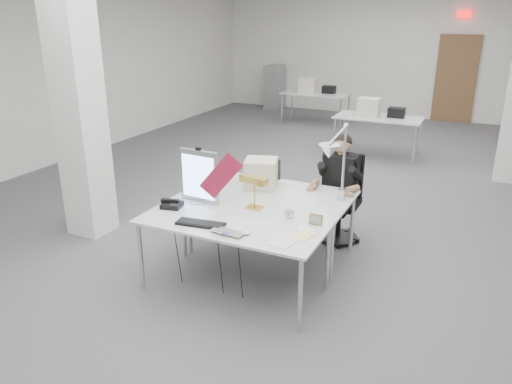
{
  "coord_description": "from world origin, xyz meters",
  "views": [
    {
      "loc": [
        2.08,
        -6.39,
        2.67
      ],
      "look_at": [
        0.0,
        -2.0,
        0.88
      ],
      "focal_mm": 35.0,
      "sensor_mm": 36.0,
      "label": 1
    }
  ],
  "objects_px": {
    "desk_main": "(234,222)",
    "bankers_lamp": "(255,192)",
    "office_chair": "(340,200)",
    "desk_phone": "(172,205)",
    "monitor": "(199,176)",
    "beige_monitor": "(261,174)",
    "architect_lamp": "(337,163)",
    "laptop": "(225,234)",
    "seated_person": "(341,171)"
  },
  "relations": [
    {
      "from": "desk_main",
      "to": "monitor",
      "type": "height_order",
      "value": "monitor"
    },
    {
      "from": "laptop",
      "to": "bankers_lamp",
      "type": "distance_m",
      "value": 0.73
    },
    {
      "from": "desk_main",
      "to": "architect_lamp",
      "type": "bearing_deg",
      "value": 43.54
    },
    {
      "from": "monitor",
      "to": "beige_monitor",
      "type": "bearing_deg",
      "value": 64.34
    },
    {
      "from": "office_chair",
      "to": "bankers_lamp",
      "type": "xyz_separation_m",
      "value": [
        -0.56,
        -1.19,
        0.4
      ]
    },
    {
      "from": "seated_person",
      "to": "laptop",
      "type": "relative_size",
      "value": 3.08
    },
    {
      "from": "laptop",
      "to": "architect_lamp",
      "type": "xyz_separation_m",
      "value": [
        0.69,
        1.08,
        0.46
      ]
    },
    {
      "from": "desk_main",
      "to": "office_chair",
      "type": "bearing_deg",
      "value": 68.66
    },
    {
      "from": "monitor",
      "to": "desk_phone",
      "type": "xyz_separation_m",
      "value": [
        -0.18,
        -0.26,
        -0.26
      ]
    },
    {
      "from": "desk_main",
      "to": "desk_phone",
      "type": "relative_size",
      "value": 9.09
    },
    {
      "from": "monitor",
      "to": "bankers_lamp",
      "type": "distance_m",
      "value": 0.61
    },
    {
      "from": "monitor",
      "to": "desk_phone",
      "type": "relative_size",
      "value": 2.84
    },
    {
      "from": "beige_monitor",
      "to": "architect_lamp",
      "type": "distance_m",
      "value": 1.01
    },
    {
      "from": "monitor",
      "to": "office_chair",
      "type": "bearing_deg",
      "value": 52.02
    },
    {
      "from": "bankers_lamp",
      "to": "beige_monitor",
      "type": "distance_m",
      "value": 0.63
    },
    {
      "from": "beige_monitor",
      "to": "architect_lamp",
      "type": "relative_size",
      "value": 0.37
    },
    {
      "from": "office_chair",
      "to": "bankers_lamp",
      "type": "height_order",
      "value": "bankers_lamp"
    },
    {
      "from": "monitor",
      "to": "architect_lamp",
      "type": "distance_m",
      "value": 1.42
    },
    {
      "from": "desk_main",
      "to": "monitor",
      "type": "xyz_separation_m",
      "value": [
        -0.55,
        0.29,
        0.29
      ]
    },
    {
      "from": "desk_phone",
      "to": "monitor",
      "type": "bearing_deg",
      "value": 44.23
    },
    {
      "from": "bankers_lamp",
      "to": "office_chair",
      "type": "bearing_deg",
      "value": 76.2
    },
    {
      "from": "desk_main",
      "to": "seated_person",
      "type": "height_order",
      "value": "seated_person"
    },
    {
      "from": "office_chair",
      "to": "laptop",
      "type": "xyz_separation_m",
      "value": [
        -0.52,
        -1.9,
        0.24
      ]
    },
    {
      "from": "bankers_lamp",
      "to": "architect_lamp",
      "type": "xyz_separation_m",
      "value": [
        0.73,
        0.37,
        0.3
      ]
    },
    {
      "from": "laptop",
      "to": "desk_phone",
      "type": "relative_size",
      "value": 1.6
    },
    {
      "from": "architect_lamp",
      "to": "bankers_lamp",
      "type": "bearing_deg",
      "value": -151.87
    },
    {
      "from": "desk_phone",
      "to": "beige_monitor",
      "type": "height_order",
      "value": "beige_monitor"
    },
    {
      "from": "desk_main",
      "to": "office_chair",
      "type": "xyz_separation_m",
      "value": [
        0.61,
        1.56,
        -0.22
      ]
    },
    {
      "from": "bankers_lamp",
      "to": "architect_lamp",
      "type": "height_order",
      "value": "architect_lamp"
    },
    {
      "from": "architect_lamp",
      "to": "beige_monitor",
      "type": "bearing_deg",
      "value": 167.78
    },
    {
      "from": "office_chair",
      "to": "beige_monitor",
      "type": "bearing_deg",
      "value": -135.76
    },
    {
      "from": "laptop",
      "to": "architect_lamp",
      "type": "bearing_deg",
      "value": 62.17
    },
    {
      "from": "bankers_lamp",
      "to": "beige_monitor",
      "type": "relative_size",
      "value": 0.98
    },
    {
      "from": "bankers_lamp",
      "to": "architect_lamp",
      "type": "bearing_deg",
      "value": 38.24
    },
    {
      "from": "monitor",
      "to": "desk_phone",
      "type": "height_order",
      "value": "monitor"
    },
    {
      "from": "desk_main",
      "to": "desk_phone",
      "type": "bearing_deg",
      "value": 177.61
    },
    {
      "from": "desk_main",
      "to": "bankers_lamp",
      "type": "xyz_separation_m",
      "value": [
        0.05,
        0.37,
        0.18
      ]
    },
    {
      "from": "desk_main",
      "to": "office_chair",
      "type": "distance_m",
      "value": 1.69
    },
    {
      "from": "laptop",
      "to": "office_chair",
      "type": "bearing_deg",
      "value": 79.48
    },
    {
      "from": "seated_person",
      "to": "monitor",
      "type": "distance_m",
      "value": 1.69
    },
    {
      "from": "beige_monitor",
      "to": "architect_lamp",
      "type": "bearing_deg",
      "value": -30.76
    },
    {
      "from": "office_chair",
      "to": "seated_person",
      "type": "xyz_separation_m",
      "value": [
        0.0,
        -0.05,
        0.37
      ]
    },
    {
      "from": "desk_phone",
      "to": "desk_main",
      "type": "bearing_deg",
      "value": -13.54
    },
    {
      "from": "office_chair",
      "to": "bankers_lamp",
      "type": "relative_size",
      "value": 3.06
    },
    {
      "from": "office_chair",
      "to": "seated_person",
      "type": "distance_m",
      "value": 0.38
    },
    {
      "from": "office_chair",
      "to": "desk_phone",
      "type": "distance_m",
      "value": 2.05
    },
    {
      "from": "monitor",
      "to": "architect_lamp",
      "type": "xyz_separation_m",
      "value": [
        1.33,
        0.45,
        0.19
      ]
    },
    {
      "from": "seated_person",
      "to": "architect_lamp",
      "type": "relative_size",
      "value": 1.03
    },
    {
      "from": "desk_phone",
      "to": "beige_monitor",
      "type": "bearing_deg",
      "value": 47.5
    },
    {
      "from": "seated_person",
      "to": "monitor",
      "type": "bearing_deg",
      "value": -126.97
    }
  ]
}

